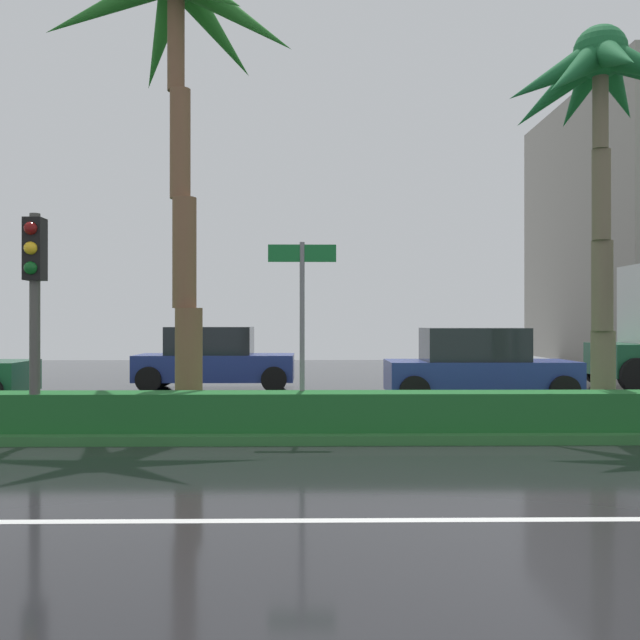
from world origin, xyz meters
TOP-DOWN VIEW (x-y plane):
  - ground_plane at (0.00, 9.00)m, footprint 90.00×42.00m
  - near_lane_divider_stripe at (0.00, 2.00)m, footprint 81.00×0.14m
  - median_strip at (0.00, 8.00)m, footprint 85.50×4.00m
  - median_hedge at (0.00, 6.60)m, footprint 76.50×0.70m
  - palm_tree_mid_left at (-3.99, 8.14)m, footprint 4.74×4.48m
  - palm_tree_centre_left at (3.32, 7.43)m, footprint 3.54×3.54m
  - traffic_signal_median_left at (-5.86, 6.32)m, footprint 0.28×0.43m
  - street_name_sign at (-1.76, 6.84)m, footprint 1.10×0.08m
  - car_in_traffic_second at (-4.27, 15.07)m, footprint 4.30×2.02m
  - car_in_traffic_third at (2.27, 11.82)m, footprint 4.30×2.02m

SIDE VIEW (x-z plane):
  - ground_plane at x=0.00m, z-range -0.10..0.00m
  - near_lane_divider_stripe at x=0.00m, z-range 0.00..0.01m
  - median_strip at x=0.00m, z-range 0.00..0.15m
  - median_hedge at x=0.00m, z-range 0.15..0.75m
  - car_in_traffic_second at x=-4.27m, z-range -0.03..1.69m
  - car_in_traffic_third at x=2.27m, z-range -0.03..1.69m
  - street_name_sign at x=-1.76m, z-range 0.58..3.58m
  - traffic_signal_median_left at x=-5.86m, z-range 0.79..4.17m
  - palm_tree_centre_left at x=3.32m, z-range 2.30..9.08m
  - palm_tree_mid_left at x=-3.99m, z-range 2.58..10.95m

